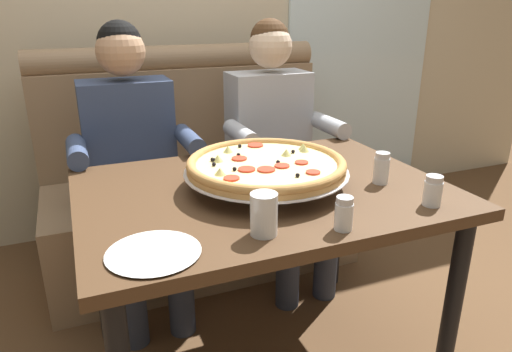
# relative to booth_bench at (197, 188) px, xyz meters

# --- Properties ---
(booth_bench) EXTENTS (1.56, 0.78, 1.13)m
(booth_bench) POSITION_rel_booth_bench_xyz_m (0.00, 0.00, 0.00)
(booth_bench) COLOR #937556
(booth_bench) RESTS_ON ground_plane
(dining_table) EXTENTS (1.24, 0.90, 0.74)m
(dining_table) POSITION_rel_booth_bench_xyz_m (0.00, -0.92, 0.25)
(dining_table) COLOR #4C331E
(dining_table) RESTS_ON ground_plane
(diner_left) EXTENTS (0.54, 0.64, 1.27)m
(diner_left) POSITION_rel_booth_bench_xyz_m (-0.35, -0.27, 0.31)
(diner_left) COLOR #2D3342
(diner_left) RESTS_ON ground_plane
(diner_right) EXTENTS (0.54, 0.64, 1.27)m
(diner_right) POSITION_rel_booth_bench_xyz_m (0.35, -0.27, 0.31)
(diner_right) COLOR #2D3342
(diner_right) RESTS_ON ground_plane
(pizza) EXTENTS (0.56, 0.56, 0.11)m
(pizza) POSITION_rel_booth_bench_xyz_m (0.01, -0.92, 0.42)
(pizza) COLOR silver
(pizza) RESTS_ON dining_table
(shaker_pepper_flakes) EXTENTS (0.05, 0.05, 0.10)m
(shaker_pepper_flakes) POSITION_rel_booth_bench_xyz_m (0.08, -1.30, 0.38)
(shaker_pepper_flakes) COLOR white
(shaker_pepper_flakes) RESTS_ON dining_table
(shaker_oregano) EXTENTS (0.05, 0.05, 0.11)m
(shaker_oregano) POSITION_rel_booth_bench_xyz_m (0.40, -1.04, 0.39)
(shaker_oregano) COLOR white
(shaker_oregano) RESTS_ON dining_table
(shaker_parmesan) EXTENTS (0.06, 0.06, 0.10)m
(shaker_parmesan) POSITION_rel_booth_bench_xyz_m (0.43, -1.26, 0.38)
(shaker_parmesan) COLOR white
(shaker_parmesan) RESTS_ON dining_table
(plate_near_left) EXTENTS (0.24, 0.24, 0.02)m
(plate_near_left) POSITION_rel_booth_bench_xyz_m (-0.44, -1.24, 0.35)
(plate_near_left) COLOR white
(plate_near_left) RESTS_ON dining_table
(drinking_glass) EXTENTS (0.08, 0.08, 0.12)m
(drinking_glass) POSITION_rel_booth_bench_xyz_m (-0.14, -1.24, 0.39)
(drinking_glass) COLOR silver
(drinking_glass) RESTS_ON dining_table
(patio_chair) EXTENTS (0.40, 0.40, 0.86)m
(patio_chair) POSITION_rel_booth_bench_xyz_m (1.40, 1.12, 0.13)
(patio_chair) COLOR black
(patio_chair) RESTS_ON ground_plane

